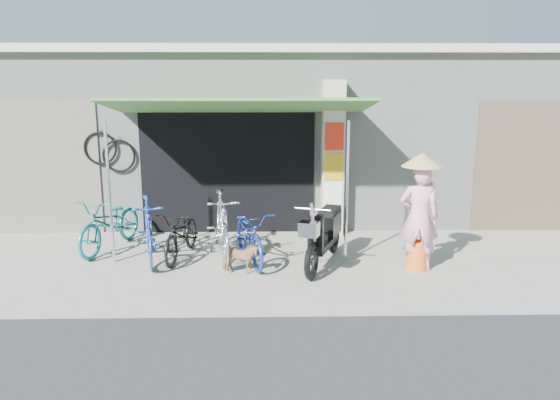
{
  "coord_description": "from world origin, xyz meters",
  "views": [
    {
      "loc": [
        -0.38,
        -8.04,
        3.01
      ],
      "look_at": [
        -0.2,
        1.0,
        1.0
      ],
      "focal_mm": 35.0,
      "sensor_mm": 36.0,
      "label": 1
    }
  ],
  "objects_px": {
    "bike_blue": "(149,230)",
    "nun": "(419,213)",
    "street_dog": "(239,258)",
    "bike_teal": "(111,223)",
    "bike_navy": "(250,235)",
    "moped": "(324,235)",
    "bike_silver": "(222,225)",
    "bike_black": "(182,234)"
  },
  "relations": [
    {
      "from": "bike_black",
      "to": "nun",
      "type": "height_order",
      "value": "nun"
    },
    {
      "from": "bike_black",
      "to": "bike_silver",
      "type": "bearing_deg",
      "value": 10.03
    },
    {
      "from": "bike_navy",
      "to": "bike_silver",
      "type": "bearing_deg",
      "value": 138.88
    },
    {
      "from": "bike_teal",
      "to": "bike_black",
      "type": "relative_size",
      "value": 1.15
    },
    {
      "from": "bike_teal",
      "to": "bike_blue",
      "type": "bearing_deg",
      "value": -20.78
    },
    {
      "from": "bike_silver",
      "to": "bike_navy",
      "type": "height_order",
      "value": "bike_silver"
    },
    {
      "from": "bike_blue",
      "to": "bike_navy",
      "type": "relative_size",
      "value": 1.01
    },
    {
      "from": "bike_blue",
      "to": "nun",
      "type": "height_order",
      "value": "nun"
    },
    {
      "from": "bike_blue",
      "to": "bike_teal",
      "type": "bearing_deg",
      "value": 128.46
    },
    {
      "from": "bike_blue",
      "to": "nun",
      "type": "bearing_deg",
      "value": -20.8
    },
    {
      "from": "bike_blue",
      "to": "street_dog",
      "type": "relative_size",
      "value": 2.95
    },
    {
      "from": "street_dog",
      "to": "moped",
      "type": "bearing_deg",
      "value": -65.88
    },
    {
      "from": "bike_black",
      "to": "bike_navy",
      "type": "xyz_separation_m",
      "value": [
        1.17,
        -0.22,
        0.03
      ]
    },
    {
      "from": "bike_black",
      "to": "bike_silver",
      "type": "relative_size",
      "value": 0.87
    },
    {
      "from": "street_dog",
      "to": "moped",
      "type": "distance_m",
      "value": 1.47
    },
    {
      "from": "bike_silver",
      "to": "nun",
      "type": "xyz_separation_m",
      "value": [
        3.19,
        -0.67,
        0.37
      ]
    },
    {
      "from": "bike_teal",
      "to": "bike_navy",
      "type": "xyz_separation_m",
      "value": [
        2.51,
        -0.71,
        -0.03
      ]
    },
    {
      "from": "bike_blue",
      "to": "bike_black",
      "type": "relative_size",
      "value": 1.09
    },
    {
      "from": "bike_teal",
      "to": "bike_navy",
      "type": "bearing_deg",
      "value": 1.0
    },
    {
      "from": "bike_blue",
      "to": "nun",
      "type": "distance_m",
      "value": 4.46
    },
    {
      "from": "bike_blue",
      "to": "nun",
      "type": "xyz_separation_m",
      "value": [
        4.41,
        -0.52,
        0.4
      ]
    },
    {
      "from": "bike_teal",
      "to": "bike_silver",
      "type": "xyz_separation_m",
      "value": [
        2.04,
        -0.47,
        0.07
      ]
    },
    {
      "from": "bike_black",
      "to": "bike_silver",
      "type": "xyz_separation_m",
      "value": [
        0.69,
        0.01,
        0.14
      ]
    },
    {
      "from": "bike_teal",
      "to": "bike_black",
      "type": "height_order",
      "value": "bike_teal"
    },
    {
      "from": "moped",
      "to": "street_dog",
      "type": "bearing_deg",
      "value": -142.09
    },
    {
      "from": "bike_silver",
      "to": "moped",
      "type": "height_order",
      "value": "bike_silver"
    },
    {
      "from": "street_dog",
      "to": "bike_teal",
      "type": "bearing_deg",
      "value": 67.65
    },
    {
      "from": "street_dog",
      "to": "bike_silver",
      "type": "bearing_deg",
      "value": 28.41
    },
    {
      "from": "bike_navy",
      "to": "bike_blue",
      "type": "bearing_deg",
      "value": 161.91
    },
    {
      "from": "bike_teal",
      "to": "street_dog",
      "type": "distance_m",
      "value": 2.72
    },
    {
      "from": "bike_silver",
      "to": "bike_black",
      "type": "bearing_deg",
      "value": 170.74
    },
    {
      "from": "street_dog",
      "to": "moped",
      "type": "relative_size",
      "value": 0.31
    },
    {
      "from": "bike_black",
      "to": "street_dog",
      "type": "relative_size",
      "value": 2.72
    },
    {
      "from": "bike_teal",
      "to": "bike_blue",
      "type": "distance_m",
      "value": 1.03
    },
    {
      "from": "moped",
      "to": "nun",
      "type": "distance_m",
      "value": 1.56
    },
    {
      "from": "bike_silver",
      "to": "street_dog",
      "type": "distance_m",
      "value": 0.96
    },
    {
      "from": "street_dog",
      "to": "bike_navy",
      "type": "bearing_deg",
      "value": -6.56
    },
    {
      "from": "bike_silver",
      "to": "street_dog",
      "type": "relative_size",
      "value": 3.13
    },
    {
      "from": "moped",
      "to": "bike_teal",
      "type": "bearing_deg",
      "value": -172.78
    },
    {
      "from": "bike_blue",
      "to": "moped",
      "type": "relative_size",
      "value": 0.93
    },
    {
      "from": "moped",
      "to": "nun",
      "type": "relative_size",
      "value": 1.01
    },
    {
      "from": "bike_navy",
      "to": "bike_black",
      "type": "bearing_deg",
      "value": 153.9
    }
  ]
}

